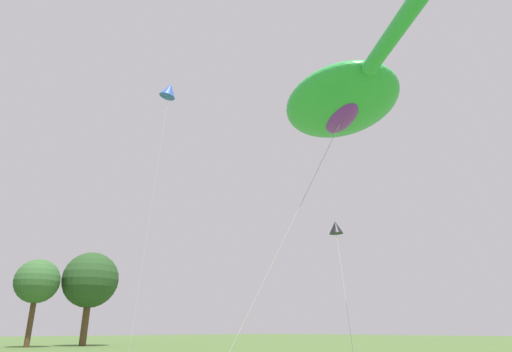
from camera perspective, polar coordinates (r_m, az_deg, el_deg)
name	(u,v)px	position (r m, az deg, el deg)	size (l,w,h in m)	color
big_show_kite	(343,100)	(17.32, 11.55, 9.82)	(9.61, 11.88, 11.17)	green
small_kite_triangle_green	(336,228)	(21.66, 10.56, -6.80)	(2.57, 2.44, 7.05)	black
small_kite_tiny_distant	(169,91)	(30.30, -11.50, 11.06)	(3.07, 2.57, 17.92)	blue
tree_oak_left	(90,280)	(62.01, -21.16, -12.80)	(7.13, 7.13, 11.71)	#513823
tree_broad_distant	(37,282)	(60.12, -27.10, -12.40)	(5.25, 5.25, 10.18)	#513823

